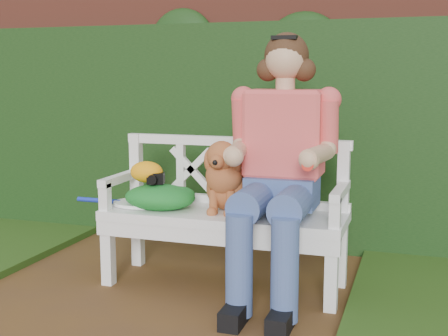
% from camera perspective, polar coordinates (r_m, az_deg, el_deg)
% --- Properties ---
extents(ground, '(60.00, 60.00, 0.00)m').
position_cam_1_polar(ground, '(3.35, -9.19, -14.34)').
color(ground, brown).
extents(brick_wall, '(10.00, 0.30, 2.20)m').
position_cam_1_polar(brick_wall, '(4.85, 0.89, 6.33)').
color(brick_wall, brown).
rests_on(brick_wall, ground).
extents(ivy_hedge, '(10.00, 0.18, 1.70)m').
position_cam_1_polar(ivy_hedge, '(4.66, 0.08, 3.15)').
color(ivy_hedge, '#1D3D15').
rests_on(ivy_hedge, ground).
extents(garden_bench, '(1.64, 0.78, 0.48)m').
position_cam_1_polar(garden_bench, '(3.78, 0.00, -7.67)').
color(garden_bench, white).
rests_on(garden_bench, ground).
extents(seated_woman, '(0.84, 1.02, 1.61)m').
position_cam_1_polar(seated_woman, '(3.54, 5.55, 0.58)').
color(seated_woman, '#E13A5E').
rests_on(seated_woman, ground).
extents(dog, '(0.43, 0.49, 0.45)m').
position_cam_1_polar(dog, '(3.68, 0.33, -0.64)').
color(dog, '#A46948').
rests_on(dog, garden_bench).
extents(tennis_racket, '(0.70, 0.50, 0.03)m').
position_cam_1_polar(tennis_racket, '(3.91, -8.53, -3.32)').
color(tennis_racket, silver).
rests_on(tennis_racket, garden_bench).
extents(green_bag, '(0.47, 0.37, 0.16)m').
position_cam_1_polar(green_bag, '(3.79, -6.12, -2.70)').
color(green_bag, '#1D7A28').
rests_on(green_bag, garden_bench).
extents(camera_item, '(0.12, 0.10, 0.07)m').
position_cam_1_polar(camera_item, '(3.80, -6.52, -0.97)').
color(camera_item, black).
rests_on(camera_item, green_bag).
extents(baseball_glove, '(0.24, 0.20, 0.14)m').
position_cam_1_polar(baseball_glove, '(3.84, -7.38, -0.37)').
color(baseball_glove, orange).
rests_on(baseball_glove, green_bag).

